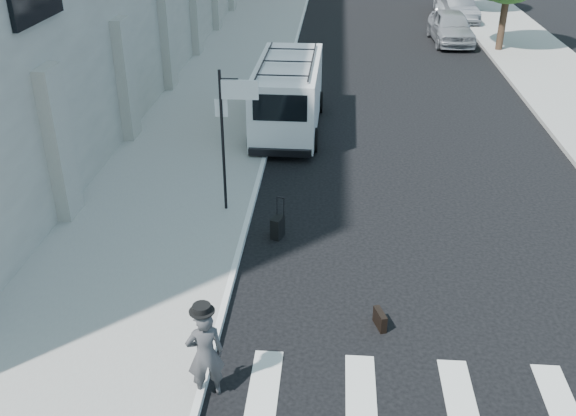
% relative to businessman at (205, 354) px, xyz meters
% --- Properties ---
extents(ground, '(120.00, 120.00, 0.00)m').
position_rel_businessman_xyz_m(ground, '(1.90, 3.00, -0.83)').
color(ground, black).
rests_on(ground, ground).
extents(sidewalk_left, '(4.50, 48.00, 0.15)m').
position_rel_businessman_xyz_m(sidewalk_left, '(-2.35, 19.00, -0.75)').
color(sidewalk_left, gray).
rests_on(sidewalk_left, ground).
extents(sidewalk_right, '(4.00, 56.00, 0.15)m').
position_rel_businessman_xyz_m(sidewalk_right, '(10.90, 23.00, -0.75)').
color(sidewalk_right, gray).
rests_on(sidewalk_right, ground).
extents(sign_pole, '(1.03, 0.07, 3.50)m').
position_rel_businessman_xyz_m(sign_pole, '(-0.46, 6.20, 1.82)').
color(sign_pole, black).
rests_on(sign_pole, sidewalk_left).
extents(businessman, '(0.70, 0.58, 1.66)m').
position_rel_businessman_xyz_m(businessman, '(0.00, 0.00, 0.00)').
color(businessman, '#3C3B3E').
rests_on(businessman, ground).
extents(briefcase, '(0.25, 0.46, 0.34)m').
position_rel_businessman_xyz_m(briefcase, '(2.89, 1.96, -0.66)').
color(briefcase, black).
rests_on(briefcase, ground).
extents(suitcase, '(0.33, 0.41, 0.99)m').
position_rel_businessman_xyz_m(suitcase, '(0.68, 5.12, -0.57)').
color(suitcase, black).
rests_on(suitcase, ground).
extents(cargo_van, '(2.18, 5.97, 2.24)m').
position_rel_businessman_xyz_m(cargo_van, '(0.40, 12.33, 0.33)').
color(cargo_van, white).
rests_on(cargo_van, ground).
extents(parked_car_a, '(2.01, 4.64, 1.56)m').
position_rel_businessman_xyz_m(parked_car_a, '(7.48, 24.77, -0.05)').
color(parked_car_a, '#97999F').
rests_on(parked_car_a, ground).
extents(parked_car_b, '(2.01, 4.55, 1.45)m').
position_rel_businessman_xyz_m(parked_car_b, '(8.59, 29.93, -0.10)').
color(parked_car_b, '#53555A').
rests_on(parked_car_b, ground).
extents(parked_car_c, '(2.80, 5.75, 1.61)m').
position_rel_businessman_xyz_m(parked_car_c, '(8.70, 31.94, -0.02)').
color(parked_car_c, '#ADB0B5').
rests_on(parked_car_c, ground).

